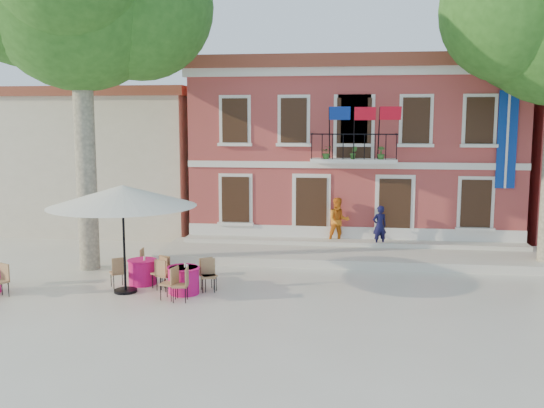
{
  "coord_description": "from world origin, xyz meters",
  "views": [
    {
      "loc": [
        1.92,
        -17.39,
        5.01
      ],
      "look_at": [
        -0.82,
        3.5,
        2.09
      ],
      "focal_mm": 40.0,
      "sensor_mm": 36.0,
      "label": 1
    }
  ],
  "objects_px": {
    "pedestrian_navy": "(380,226)",
    "cafe_table_0": "(185,279)",
    "patio_umbrella": "(122,196)",
    "cafe_table_3": "(142,271)",
    "pedestrian_orange": "(338,221)",
    "cafe_table_1": "(183,278)"
  },
  "relations": [
    {
      "from": "patio_umbrella",
      "to": "pedestrian_navy",
      "type": "relative_size",
      "value": 2.76
    },
    {
      "from": "patio_umbrella",
      "to": "cafe_table_0",
      "type": "xyz_separation_m",
      "value": [
        1.77,
        0.07,
        -2.42
      ]
    },
    {
      "from": "cafe_table_1",
      "to": "cafe_table_3",
      "type": "bearing_deg",
      "value": 154.19
    },
    {
      "from": "pedestrian_navy",
      "to": "cafe_table_3",
      "type": "distance_m",
      "value": 9.12
    },
    {
      "from": "patio_umbrella",
      "to": "cafe_table_3",
      "type": "distance_m",
      "value": 2.59
    },
    {
      "from": "patio_umbrella",
      "to": "pedestrian_navy",
      "type": "xyz_separation_m",
      "value": [
        7.61,
        6.19,
        -1.77
      ]
    },
    {
      "from": "cafe_table_0",
      "to": "cafe_table_3",
      "type": "bearing_deg",
      "value": 152.05
    },
    {
      "from": "pedestrian_navy",
      "to": "cafe_table_3",
      "type": "xyz_separation_m",
      "value": [
        -7.41,
        -5.29,
        -0.64
      ]
    },
    {
      "from": "cafe_table_0",
      "to": "cafe_table_1",
      "type": "xyz_separation_m",
      "value": [
        -0.1,
        0.12,
        0.0
      ]
    },
    {
      "from": "cafe_table_1",
      "to": "pedestrian_navy",
      "type": "bearing_deg",
      "value": 45.32
    },
    {
      "from": "cafe_table_0",
      "to": "cafe_table_1",
      "type": "bearing_deg",
      "value": 128.68
    },
    {
      "from": "patio_umbrella",
      "to": "cafe_table_3",
      "type": "height_order",
      "value": "patio_umbrella"
    },
    {
      "from": "cafe_table_1",
      "to": "cafe_table_3",
      "type": "distance_m",
      "value": 1.64
    },
    {
      "from": "cafe_table_0",
      "to": "pedestrian_orange",
      "type": "bearing_deg",
      "value": 56.11
    },
    {
      "from": "patio_umbrella",
      "to": "cafe_table_1",
      "type": "height_order",
      "value": "patio_umbrella"
    },
    {
      "from": "patio_umbrella",
      "to": "cafe_table_0",
      "type": "height_order",
      "value": "patio_umbrella"
    },
    {
      "from": "pedestrian_navy",
      "to": "cafe_table_0",
      "type": "bearing_deg",
      "value": 23.44
    },
    {
      "from": "pedestrian_orange",
      "to": "cafe_table_3",
      "type": "height_order",
      "value": "pedestrian_orange"
    },
    {
      "from": "pedestrian_navy",
      "to": "cafe_table_1",
      "type": "distance_m",
      "value": 8.46
    },
    {
      "from": "pedestrian_orange",
      "to": "cafe_table_0",
      "type": "xyz_separation_m",
      "value": [
        -4.29,
        -6.39,
        -0.76
      ]
    },
    {
      "from": "pedestrian_navy",
      "to": "cafe_table_0",
      "type": "relative_size",
      "value": 0.83
    },
    {
      "from": "patio_umbrella",
      "to": "cafe_table_1",
      "type": "relative_size",
      "value": 2.35
    }
  ]
}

